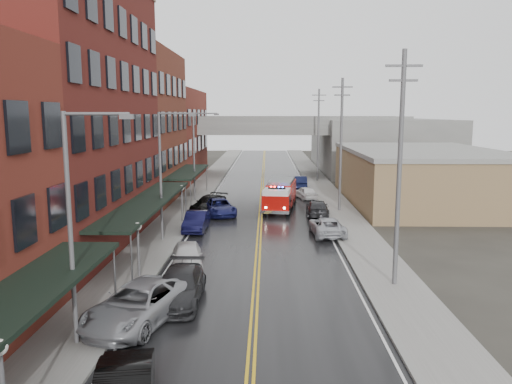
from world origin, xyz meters
name	(u,v)px	position (x,y,z in m)	size (l,w,h in m)	color
road	(260,223)	(0.00, 30.00, 0.01)	(11.00, 160.00, 0.02)	black
sidewalk_left	(171,222)	(-7.30, 30.00, 0.07)	(3.00, 160.00, 0.15)	slate
sidewalk_right	(349,223)	(7.30, 30.00, 0.07)	(3.00, 160.00, 0.15)	slate
curb_left	(191,222)	(-5.65, 30.00, 0.07)	(0.30, 160.00, 0.15)	gray
curb_right	(329,222)	(5.65, 30.00, 0.07)	(0.30, 160.00, 0.15)	gray
brick_building_b	(57,112)	(-13.30, 23.00, 9.00)	(9.00, 20.00, 18.00)	#5D1C18
brick_building_c	(130,127)	(-13.30, 40.50, 7.50)	(9.00, 15.00, 15.00)	maroon
brick_building_far	(165,135)	(-13.30, 58.00, 6.00)	(9.00, 20.00, 12.00)	maroon
tan_building	(421,178)	(16.00, 40.00, 2.50)	(14.00, 22.00, 5.00)	#90724D
right_far_block	(376,144)	(18.00, 70.00, 4.00)	(18.00, 30.00, 8.00)	slate
awning_1	(148,202)	(-7.49, 23.00, 2.99)	(2.60, 18.00, 3.09)	black
awning_2	(188,172)	(-7.49, 40.50, 2.99)	(2.60, 13.00, 3.09)	black
globe_lamp_0	(1,369)	(-6.40, 2.00, 2.31)	(0.44, 0.44, 3.12)	#59595B
globe_lamp_1	(138,237)	(-6.40, 16.00, 2.31)	(0.44, 0.44, 3.12)	#59595B
globe_lamp_2	(182,195)	(-6.40, 30.00, 2.31)	(0.44, 0.44, 3.12)	#59595B
street_lamp_0	(76,215)	(-6.55, 8.00, 5.19)	(2.64, 0.22, 9.00)	#59595B
street_lamp_1	(164,168)	(-6.55, 24.00, 5.19)	(2.64, 0.22, 9.00)	#59595B
street_lamp_2	(196,151)	(-6.55, 40.00, 5.19)	(2.64, 0.22, 9.00)	#59595B
utility_pole_0	(400,166)	(7.20, 15.00, 6.31)	(1.80, 0.24, 12.00)	#59595B
utility_pole_1	(341,143)	(7.20, 35.00, 6.31)	(1.80, 0.24, 12.00)	#59595B
utility_pole_2	(318,134)	(7.20, 55.00, 6.31)	(1.80, 0.24, 12.00)	#59595B
overpass	(263,134)	(0.00, 62.00, 5.99)	(40.00, 10.00, 7.50)	slate
fire_truck	(280,194)	(1.78, 35.70, 1.48)	(3.82, 7.73, 2.73)	#A40B07
parked_car_left_2	(138,304)	(-4.95, 10.20, 0.84)	(2.79, 6.04, 1.68)	gray
parked_car_left_3	(179,287)	(-3.60, 12.60, 0.77)	(2.17, 5.33, 1.55)	black
parked_car_left_4	(187,255)	(-4.08, 17.97, 0.73)	(1.73, 4.30, 1.47)	silver
parked_car_left_5	(196,221)	(-4.85, 27.20, 0.74)	(1.57, 4.51, 1.48)	black
parked_car_left_6	(219,207)	(-3.65, 33.20, 0.72)	(2.39, 5.17, 1.44)	#14174C
parked_car_left_7	(209,204)	(-4.76, 34.80, 0.73)	(2.04, 5.02, 1.46)	black
parked_car_right_0	(327,226)	(5.00, 25.98, 0.67)	(2.23, 4.83, 1.34)	#B1B3BA
parked_car_right_1	(317,208)	(5.00, 33.21, 0.68)	(1.89, 4.66, 1.35)	#2A2A2D
parked_car_right_2	(306,193)	(4.63, 41.80, 0.67)	(1.58, 3.93, 1.34)	white
parked_car_right_3	(300,182)	(4.45, 48.79, 0.79)	(1.66, 4.77, 1.57)	black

